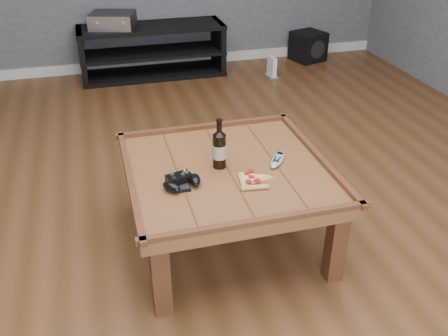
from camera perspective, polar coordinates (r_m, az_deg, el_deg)
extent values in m
plane|color=#492C14|center=(2.76, 0.37, -8.16)|extent=(6.00, 6.00, 0.00)
cube|color=silver|center=(5.37, -8.38, 11.79)|extent=(5.00, 0.02, 0.10)
cube|color=brown|center=(2.52, 0.40, -0.64)|extent=(1.00, 1.00, 0.06)
cube|color=#412211|center=(2.25, -7.24, -12.31)|extent=(0.08, 0.08, 0.39)
cube|color=#412211|center=(2.46, 12.65, -8.65)|extent=(0.08, 0.08, 0.39)
cube|color=#412211|center=(2.93, -9.78, -1.46)|extent=(0.08, 0.08, 0.39)
cube|color=#412211|center=(3.09, 5.81, 0.66)|extent=(0.08, 0.08, 0.39)
cube|color=#412211|center=(2.91, -2.16, 4.79)|extent=(1.03, 0.03, 0.03)
cube|color=#412211|center=(2.11, 3.96, -6.14)|extent=(1.03, 0.03, 0.03)
cube|color=#412211|center=(2.65, 10.55, 1.57)|extent=(0.03, 1.03, 0.03)
cube|color=#412211|center=(2.43, -10.68, -1.29)|extent=(0.03, 1.03, 0.03)
cube|color=black|center=(5.02, -8.36, 15.63)|extent=(1.40, 0.45, 0.04)
cube|color=black|center=(5.09, -8.15, 12.91)|extent=(1.40, 0.45, 0.03)
cube|color=black|center=(5.15, -7.98, 10.68)|extent=(1.40, 0.45, 0.04)
cube|color=black|center=(5.05, -15.87, 12.19)|extent=(0.05, 0.44, 0.50)
cube|color=black|center=(5.20, -0.64, 13.81)|extent=(0.05, 0.44, 0.50)
cylinder|color=black|center=(2.48, -0.53, 1.94)|extent=(0.07, 0.07, 0.18)
cone|color=black|center=(2.43, -0.55, 4.11)|extent=(0.06, 0.06, 0.03)
cylinder|color=black|center=(2.42, -0.55, 4.78)|extent=(0.03, 0.03, 0.06)
cylinder|color=black|center=(2.40, -0.55, 5.48)|extent=(0.03, 0.03, 0.01)
cylinder|color=tan|center=(2.48, -0.53, 1.94)|extent=(0.07, 0.07, 0.07)
cube|color=black|center=(2.37, -5.12, -1.23)|extent=(0.13, 0.10, 0.04)
ellipsoid|color=black|center=(2.32, -6.02, -2.17)|extent=(0.10, 0.11, 0.05)
ellipsoid|color=black|center=(2.36, -3.32, -1.36)|extent=(0.06, 0.10, 0.05)
cylinder|color=black|center=(2.36, -5.98, -0.80)|extent=(0.02, 0.02, 0.01)
cylinder|color=black|center=(2.36, -4.73, -0.77)|extent=(0.02, 0.02, 0.01)
cylinder|color=yellow|center=(2.39, -4.50, -0.30)|extent=(0.01, 0.01, 0.01)
cylinder|color=red|center=(2.39, -4.13, -0.34)|extent=(0.01, 0.01, 0.01)
cylinder|color=#0C33CC|center=(2.38, -4.61, -0.48)|extent=(0.01, 0.01, 0.01)
cylinder|color=#0C9919|center=(2.37, -4.25, -0.53)|extent=(0.01, 0.01, 0.01)
cylinder|color=tan|center=(2.33, 3.56, -2.22)|extent=(0.13, 0.04, 0.02)
cylinder|color=#A11614|center=(2.37, 2.83, -1.54)|extent=(0.03, 0.03, 0.00)
cylinder|color=#A11614|center=(2.38, 3.81, -1.40)|extent=(0.03, 0.03, 0.00)
cylinder|color=#A11614|center=(2.40, 3.15, -1.03)|extent=(0.03, 0.03, 0.00)
cylinder|color=#A11614|center=(2.43, 2.67, -0.65)|extent=(0.03, 0.03, 0.00)
cylinder|color=#A11614|center=(2.45, 3.16, -0.32)|extent=(0.03, 0.03, 0.00)
cube|color=black|center=(2.37, -4.82, -1.88)|extent=(0.07, 0.13, 0.01)
cube|color=black|center=(2.39, -4.94, -1.35)|extent=(0.05, 0.05, 0.00)
cube|color=black|center=(2.34, -4.71, -2.09)|extent=(0.06, 0.05, 0.00)
ellipsoid|color=#A1A7AF|center=(2.57, 6.13, 0.96)|extent=(0.15, 0.18, 0.03)
cube|color=black|center=(2.61, 6.44, 1.68)|extent=(0.04, 0.03, 0.00)
cube|color=black|center=(2.55, 6.05, 1.02)|extent=(0.06, 0.07, 0.00)
cube|color=black|center=(4.97, -12.60, 16.16)|extent=(0.47, 0.42, 0.14)
cube|color=#AEB0B9|center=(4.82, -13.03, 15.69)|extent=(0.38, 0.12, 0.14)
cylinder|color=#AEB0B9|center=(4.84, -14.47, 15.58)|extent=(0.05, 0.03, 0.05)
cylinder|color=#AEB0B9|center=(4.79, -11.60, 15.74)|extent=(0.05, 0.03, 0.05)
cube|color=black|center=(5.61, 9.59, 13.56)|extent=(0.38, 0.38, 0.30)
cylinder|color=black|center=(5.50, 10.66, 13.15)|extent=(0.18, 0.07, 0.19)
cube|color=slate|center=(5.08, 5.44, 10.41)|extent=(0.10, 0.17, 0.01)
cube|color=white|center=(5.05, 5.49, 11.49)|extent=(0.05, 0.15, 0.19)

